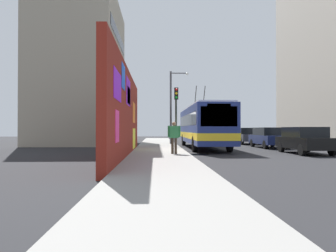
{
  "coord_description": "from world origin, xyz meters",
  "views": [
    {
      "loc": [
        -19.5,
        1.82,
        1.46
      ],
      "look_at": [
        0.47,
        0.98,
        1.66
      ],
      "focal_mm": 32.01,
      "sensor_mm": 36.0,
      "label": 1
    }
  ],
  "objects_px": {
    "parked_car_navy": "(269,137)",
    "parked_car_dark_gray": "(246,135)",
    "pedestrian_at_curb": "(174,135)",
    "traffic_light": "(176,107)",
    "street_lamp": "(173,102)",
    "parked_car_black": "(305,140)",
    "city_bus": "(203,125)"
  },
  "relations": [
    {
      "from": "parked_car_black",
      "to": "traffic_light",
      "type": "relative_size",
      "value": 0.96
    },
    {
      "from": "pedestrian_at_curb",
      "to": "parked_car_black",
      "type": "bearing_deg",
      "value": -79.03
    },
    {
      "from": "parked_car_navy",
      "to": "parked_car_dark_gray",
      "type": "relative_size",
      "value": 1.06
    },
    {
      "from": "city_bus",
      "to": "parked_car_dark_gray",
      "type": "distance_m",
      "value": 8.03
    },
    {
      "from": "city_bus",
      "to": "traffic_light",
      "type": "xyz_separation_m",
      "value": [
        -1.44,
        2.15,
        1.27
      ]
    },
    {
      "from": "parked_car_navy",
      "to": "pedestrian_at_curb",
      "type": "xyz_separation_m",
      "value": [
        -7.07,
        7.83,
        0.32
      ]
    },
    {
      "from": "parked_car_black",
      "to": "pedestrian_at_curb",
      "type": "xyz_separation_m",
      "value": [
        -1.52,
        7.83,
        0.32
      ]
    },
    {
      "from": "parked_car_navy",
      "to": "pedestrian_at_curb",
      "type": "height_order",
      "value": "pedestrian_at_curb"
    },
    {
      "from": "city_bus",
      "to": "parked_car_navy",
      "type": "relative_size",
      "value": 2.65
    },
    {
      "from": "pedestrian_at_curb",
      "to": "traffic_light",
      "type": "xyz_separation_m",
      "value": [
        5.41,
        -0.48,
        1.87
      ]
    },
    {
      "from": "parked_car_navy",
      "to": "street_lamp",
      "type": "xyz_separation_m",
      "value": [
        3.85,
        7.26,
        3.04
      ]
    },
    {
      "from": "pedestrian_at_curb",
      "to": "street_lamp",
      "type": "relative_size",
      "value": 0.26
    },
    {
      "from": "city_bus",
      "to": "parked_car_navy",
      "type": "xyz_separation_m",
      "value": [
        0.22,
        -5.2,
        -0.92
      ]
    },
    {
      "from": "traffic_light",
      "to": "street_lamp",
      "type": "height_order",
      "value": "street_lamp"
    },
    {
      "from": "pedestrian_at_curb",
      "to": "traffic_light",
      "type": "height_order",
      "value": "traffic_light"
    },
    {
      "from": "parked_car_black",
      "to": "traffic_light",
      "type": "height_order",
      "value": "traffic_light"
    },
    {
      "from": "parked_car_dark_gray",
      "to": "street_lamp",
      "type": "xyz_separation_m",
      "value": [
        -1.98,
        7.26,
        3.04
      ]
    },
    {
      "from": "parked_car_dark_gray",
      "to": "traffic_light",
      "type": "height_order",
      "value": "traffic_light"
    },
    {
      "from": "city_bus",
      "to": "parked_car_black",
      "type": "height_order",
      "value": "city_bus"
    },
    {
      "from": "parked_car_black",
      "to": "pedestrian_at_curb",
      "type": "height_order",
      "value": "pedestrian_at_curb"
    },
    {
      "from": "parked_car_dark_gray",
      "to": "pedestrian_at_curb",
      "type": "height_order",
      "value": "pedestrian_at_curb"
    },
    {
      "from": "city_bus",
      "to": "parked_car_dark_gray",
      "type": "xyz_separation_m",
      "value": [
        6.04,
        -5.2,
        -0.92
      ]
    },
    {
      "from": "city_bus",
      "to": "parked_car_dark_gray",
      "type": "relative_size",
      "value": 2.82
    },
    {
      "from": "parked_car_navy",
      "to": "parked_car_dark_gray",
      "type": "bearing_deg",
      "value": 0.0
    },
    {
      "from": "city_bus",
      "to": "street_lamp",
      "type": "xyz_separation_m",
      "value": [
        4.07,
        2.06,
        2.12
      ]
    },
    {
      "from": "parked_car_dark_gray",
      "to": "street_lamp",
      "type": "height_order",
      "value": "street_lamp"
    },
    {
      "from": "parked_car_dark_gray",
      "to": "parked_car_black",
      "type": "bearing_deg",
      "value": -180.0
    },
    {
      "from": "parked_car_dark_gray",
      "to": "traffic_light",
      "type": "distance_m",
      "value": 10.71
    },
    {
      "from": "parked_car_navy",
      "to": "pedestrian_at_curb",
      "type": "distance_m",
      "value": 10.55
    },
    {
      "from": "parked_car_dark_gray",
      "to": "pedestrian_at_curb",
      "type": "relative_size",
      "value": 2.42
    },
    {
      "from": "parked_car_black",
      "to": "pedestrian_at_curb",
      "type": "bearing_deg",
      "value": 100.97
    },
    {
      "from": "parked_car_dark_gray",
      "to": "parked_car_navy",
      "type": "bearing_deg",
      "value": -180.0
    }
  ]
}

